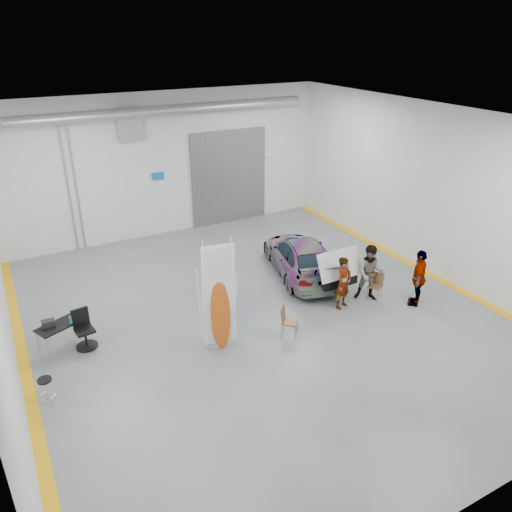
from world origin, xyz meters
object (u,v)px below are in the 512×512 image
folding_chair_near (289,327)px  work_table (56,325)px  person_a (343,283)px  person_b (371,273)px  person_c (419,278)px  sedan_car (301,257)px  shop_stool (47,391)px  folding_chair_far (374,291)px  office_chair (84,331)px  surfboard_display (221,305)px

folding_chair_near → work_table: bearing=108.3°
person_a → folding_chair_near: 2.52m
work_table → person_a: bearing=-13.1°
person_b → person_c: 1.52m
sedan_car → shop_stool: 9.63m
person_c → folding_chair_near: 4.69m
person_c → folding_chair_far: bearing=-84.5°
work_table → office_chair: size_ratio=1.20×
folding_chair_far → person_c: bearing=16.2°
surfboard_display → shop_stool: surfboard_display is taller
person_b → folding_chair_near: 3.59m
work_table → sedan_car: bearing=4.7°
surfboard_display → folding_chair_near: size_ratio=3.48×
person_b → surfboard_display: size_ratio=0.58×
person_a → shop_stool: bearing=162.1°
sedan_car → person_b: person_b is taller
person_c → work_table: (-10.66, 2.95, -0.20)m
sedan_car → work_table: size_ratio=3.46×
person_a → surfboard_display: bearing=162.0°
sedan_car → person_c: bearing=134.9°
surfboard_display → folding_chair_near: (1.94, -0.48, -1.05)m
person_c → folding_chair_far: (-0.94, 0.95, -0.69)m
sedan_car → office_chair: 7.95m
person_b → office_chair: size_ratio=1.69×
person_b → folding_chair_near: size_ratio=2.01×
sedan_car → folding_chair_far: (1.16, -2.70, -0.41)m
person_a → person_c: size_ratio=0.91×
person_a → work_table: person_a is taller
sedan_car → folding_chair_near: (-2.52, -3.25, -0.38)m
folding_chair_near → office_chair: (-5.37, 2.32, 0.20)m
person_a → person_c: (2.24, -0.99, 0.09)m
folding_chair_far → office_chair: 9.22m
person_c → folding_chair_near: (-4.63, 0.40, -0.67)m
folding_chair_near → folding_chair_far: bearing=-40.3°
folding_chair_near → folding_chair_far: folding_chair_near is taller
person_b → shop_stool: size_ratio=2.76×
surfboard_display → folding_chair_far: bearing=9.7°
person_c → folding_chair_far: 1.50m
person_b → surfboard_display: (-5.42, -0.12, 0.39)m
folding_chair_far → surfboard_display: bearing=-117.9°
work_table → shop_stool: bearing=-105.5°
work_table → person_c: bearing=-15.5°
sedan_car → surfboard_display: size_ratio=1.41×
sedan_car → folding_chair_near: 4.14m
work_table → office_chair: office_chair is taller
sedan_car → work_table: bearing=19.6°
person_b → office_chair: (-8.84, 1.72, -0.46)m
folding_chair_far → work_table: size_ratio=0.64×
sedan_car → person_c: size_ratio=2.44×
person_a → folding_chair_far: size_ratio=2.00×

